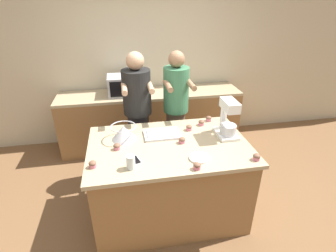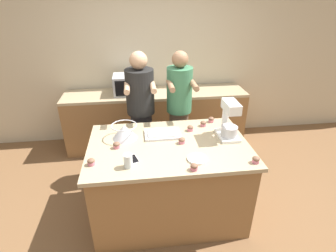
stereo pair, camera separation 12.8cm
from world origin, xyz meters
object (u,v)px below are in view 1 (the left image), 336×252
(person_left, at_px, (138,116))
(cupcake_4, at_px, (189,128))
(cupcake_5, at_px, (117,147))
(cupcake_3, at_px, (93,164))
(cupcake_1, at_px, (257,157))
(person_right, at_px, (176,113))
(small_plate, at_px, (199,158))
(stand_mixer, at_px, (228,120))
(microwave_oven, at_px, (124,85))
(mixing_bowl, at_px, (124,132))
(cupcake_6, at_px, (197,166))
(cupcake_7, at_px, (209,119))
(cell_phone, at_px, (135,160))
(baking_tray, at_px, (162,134))
(cupcake_0, at_px, (201,123))
(cupcake_2, at_px, (182,140))
(drinking_glass, at_px, (131,162))

(person_left, xyz_separation_m, cupcake_4, (0.53, -0.52, 0.05))
(cupcake_5, bearing_deg, cupcake_3, -129.10)
(cupcake_4, bearing_deg, cupcake_1, -55.78)
(person_right, relative_size, small_plate, 9.12)
(stand_mixer, xyz_separation_m, microwave_oven, (-1.03, 1.49, -0.04))
(person_left, distance_m, person_right, 0.49)
(mixing_bowl, xyz_separation_m, cupcake_6, (0.61, -0.65, -0.05))
(cupcake_4, distance_m, cupcake_7, 0.35)
(mixing_bowl, xyz_separation_m, cell_phone, (0.09, -0.42, -0.08))
(microwave_oven, height_order, small_plate, microwave_oven)
(baking_tray, relative_size, cupcake_3, 5.68)
(cupcake_5, bearing_deg, cupcake_7, 22.36)
(cell_phone, relative_size, small_plate, 0.86)
(cupcake_0, height_order, cupcake_6, same)
(small_plate, bearing_deg, cupcake_2, 106.37)
(stand_mixer, bearing_deg, cupcake_5, -176.13)
(cupcake_2, xyz_separation_m, cupcake_5, (-0.65, -0.01, 0.00))
(cupcake_7, bearing_deg, microwave_oven, 130.46)
(stand_mixer, relative_size, cupcake_1, 6.00)
(drinking_glass, height_order, cupcake_6, drinking_glass)
(stand_mixer, distance_m, drinking_glass, 1.13)
(microwave_oven, distance_m, cupcake_2, 1.65)
(cupcake_0, bearing_deg, stand_mixer, -55.07)
(person_left, relative_size, microwave_oven, 3.58)
(cupcake_0, distance_m, cupcake_4, 0.20)
(drinking_glass, distance_m, cupcake_4, 0.90)
(person_right, relative_size, cupcake_7, 24.95)
(small_plate, bearing_deg, cupcake_7, 65.56)
(person_left, relative_size, cell_phone, 10.66)
(baking_tray, distance_m, cupcake_3, 0.83)
(mixing_bowl, bearing_deg, cupcake_5, -111.57)
(baking_tray, xyz_separation_m, cupcake_4, (0.32, 0.06, 0.01))
(cupcake_2, bearing_deg, person_right, 82.50)
(baking_tray, relative_size, cell_phone, 2.42)
(cupcake_3, bearing_deg, person_left, 65.18)
(cell_phone, bearing_deg, microwave_oven, 91.06)
(baking_tray, xyz_separation_m, cupcake_0, (0.49, 0.16, 0.01))
(microwave_oven, bearing_deg, cell_phone, -88.94)
(person_left, relative_size, cupcake_5, 25.06)
(person_right, height_order, mixing_bowl, person_right)
(cupcake_3, height_order, cupcake_6, same)
(cupcake_0, bearing_deg, microwave_oven, 124.62)
(baking_tray, bearing_deg, cupcake_0, 17.72)
(cupcake_6, bearing_deg, cell_phone, 156.76)
(cupcake_7, bearing_deg, mixing_bowl, -165.92)
(person_left, relative_size, mixing_bowl, 6.26)
(cupcake_2, bearing_deg, cupcake_7, 45.52)
(cupcake_6, bearing_deg, person_left, 108.53)
(small_plate, relative_size, cupcake_6, 2.74)
(drinking_glass, bearing_deg, cupcake_0, 39.20)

